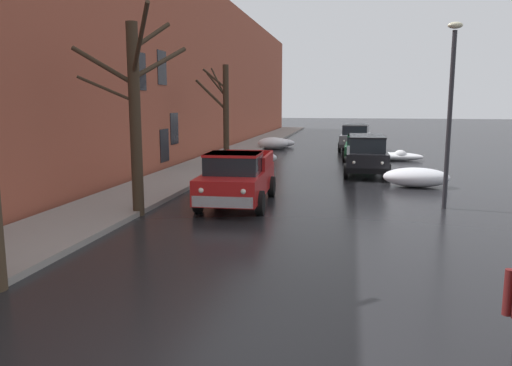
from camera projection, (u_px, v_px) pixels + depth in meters
The scene contains 15 objects.
ground_plane at pixel (217, 361), 6.39m from camera, with size 200.00×200.00×0.00m, color black.
left_sidewalk_slab at pixel (201, 167), 24.91m from camera, with size 2.74×80.00×0.15m, color gray.
brick_townhouse_facade at pixel (163, 62), 24.42m from camera, with size 0.63×80.00×10.61m.
snow_bank_near_corner_left at pixel (251, 157), 26.81m from camera, with size 2.71×1.10×0.73m.
snow_bank_along_left_kerb at pixel (396, 156), 28.35m from camera, with size 3.09×1.07×0.63m.
snow_bank_mid_block_left at pixel (281, 143), 37.05m from camera, with size 2.11×1.19×0.67m.
snow_bank_near_corner_right at pixel (417, 177), 19.55m from camera, with size 2.56×1.34×0.76m.
snow_bank_along_right_kerb at pixel (273, 143), 35.25m from camera, with size 2.19×1.42×0.85m.
bare_tree_second_along_sidewalk at pixel (136, 108), 14.20m from camera, with size 2.83×3.86×5.80m.
bare_tree_mid_block at pixel (224, 112), 24.44m from camera, with size 1.69×1.69×5.13m.
pickup_truck_red_approaching_near_lane at pixel (237, 178), 16.08m from camera, with size 2.28×4.96×1.76m.
suv_black_parked_kerbside_close at pixel (366, 153), 22.76m from camera, with size 2.02×4.49×1.82m.
sedan_green_parked_kerbside_mid at pixel (360, 147), 28.83m from camera, with size 1.95×4.22×1.42m.
suv_grey_parked_far_down_block at pixel (356, 136), 34.17m from camera, with size 2.32×4.51×1.82m.
street_lamp_post at pixel (450, 106), 15.10m from camera, with size 0.44×0.24×5.69m.
Camera 1 is at (1.62, -5.73, 3.32)m, focal length 34.62 mm.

